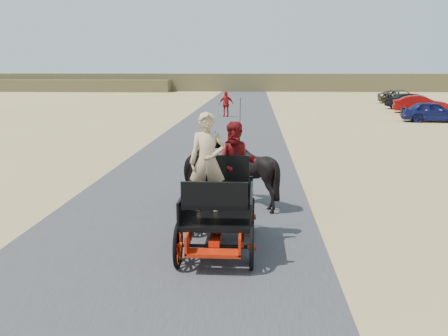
# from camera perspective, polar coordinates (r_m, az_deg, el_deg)

# --- Properties ---
(ground) EXTENTS (140.00, 140.00, 0.00)m
(ground) POSITION_cam_1_polar(r_m,az_deg,el_deg) (10.61, -5.61, -6.71)
(ground) COLOR tan
(road) EXTENTS (6.00, 140.00, 0.01)m
(road) POSITION_cam_1_polar(r_m,az_deg,el_deg) (10.61, -5.61, -6.69)
(road) COLOR #38383A
(road) RESTS_ON ground
(ridge_far) EXTENTS (140.00, 6.00, 2.40)m
(ridge_far) POSITION_cam_1_polar(r_m,az_deg,el_deg) (72.00, 2.36, 9.78)
(ridge_far) COLOR brown
(ridge_far) RESTS_ON ground
(ridge_near) EXTENTS (40.00, 4.00, 1.60)m
(ridge_near) POSITION_cam_1_polar(r_m,az_deg,el_deg) (75.01, -21.59, 8.76)
(ridge_near) COLOR brown
(ridge_near) RESTS_ON ground
(carriage) EXTENTS (1.30, 2.40, 0.72)m
(carriage) POSITION_cam_1_polar(r_m,az_deg,el_deg) (9.24, -0.64, -7.09)
(carriage) COLOR black
(carriage) RESTS_ON ground
(horse_left) EXTENTS (0.91, 2.01, 1.70)m
(horse_left) POSITION_cam_1_polar(r_m,az_deg,el_deg) (12.05, -2.19, -0.29)
(horse_left) COLOR black
(horse_left) RESTS_ON ground
(horse_right) EXTENTS (1.37, 1.54, 1.70)m
(horse_right) POSITION_cam_1_polar(r_m,az_deg,el_deg) (11.99, 3.05, -0.35)
(horse_right) COLOR black
(horse_right) RESTS_ON ground
(driver_man) EXTENTS (0.66, 0.43, 1.80)m
(driver_man) POSITION_cam_1_polar(r_m,az_deg,el_deg) (8.99, -1.90, 0.68)
(driver_man) COLOR tan
(driver_man) RESTS_ON carriage
(passenger_woman) EXTENTS (0.77, 0.60, 1.58)m
(passenger_woman) POSITION_cam_1_polar(r_m,az_deg,el_deg) (9.52, 1.42, 0.60)
(passenger_woman) COLOR #660C0F
(passenger_woman) RESTS_ON carriage
(pedestrian) EXTENTS (1.09, 0.68, 1.73)m
(pedestrian) POSITION_cam_1_polar(r_m,az_deg,el_deg) (33.71, 0.25, 7.32)
(pedestrian) COLOR #AE1316
(pedestrian) RESTS_ON ground
(car_a) EXTENTS (3.77, 1.76, 1.25)m
(car_a) POSITION_cam_1_polar(r_m,az_deg,el_deg) (33.20, 22.73, 5.96)
(car_a) COLOR navy
(car_a) RESTS_ON ground
(car_b) EXTENTS (4.06, 2.06, 1.28)m
(car_b) POSITION_cam_1_polar(r_m,az_deg,el_deg) (39.32, 21.57, 6.79)
(car_b) COLOR maroon
(car_b) RESTS_ON ground
(car_c) EXTENTS (4.51, 2.69, 1.22)m
(car_c) POSITION_cam_1_polar(r_m,az_deg,el_deg) (43.27, 20.61, 7.18)
(car_c) COLOR black
(car_c) RESTS_ON ground
(car_d) EXTENTS (4.78, 2.76, 1.25)m
(car_d) POSITION_cam_1_polar(r_m,az_deg,el_deg) (49.50, 19.75, 7.70)
(car_d) COLOR brown
(car_d) RESTS_ON ground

